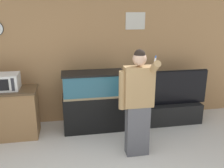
{
  "coord_description": "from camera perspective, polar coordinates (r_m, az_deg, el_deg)",
  "views": [
    {
      "loc": [
        -0.28,
        -2.14,
        2.27
      ],
      "look_at": [
        0.44,
        1.77,
        1.05
      ],
      "focal_mm": 40.0,
      "sensor_mm": 36.0,
      "label": 1
    }
  ],
  "objects": [
    {
      "name": "aquarium_on_stand",
      "position": [
        4.76,
        -4.21,
        -3.91
      ],
      "size": [
        1.16,
        0.5,
        1.13
      ],
      "color": "black",
      "rests_on": "ground_plane"
    },
    {
      "name": "wall_back_paneled",
      "position": [
        5.03,
        -7.06,
        5.82
      ],
      "size": [
        10.0,
        0.08,
        2.6
      ],
      "color": "#A87A4C",
      "rests_on": "ground_plane"
    },
    {
      "name": "person_standing",
      "position": [
        3.84,
        5.87,
        -4.18
      ],
      "size": [
        0.54,
        0.4,
        1.7
      ],
      "color": "#515156",
      "rests_on": "ground_plane"
    },
    {
      "name": "tv_on_stand",
      "position": [
        5.24,
        13.48,
        -5.25
      ],
      "size": [
        1.43,
        0.4,
        1.1
      ],
      "color": "black",
      "rests_on": "ground_plane"
    },
    {
      "name": "microwave",
      "position": [
        4.72,
        -23.45,
        0.45
      ],
      "size": [
        0.5,
        0.4,
        0.28
      ],
      "color": "white",
      "rests_on": "counter_island"
    }
  ]
}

